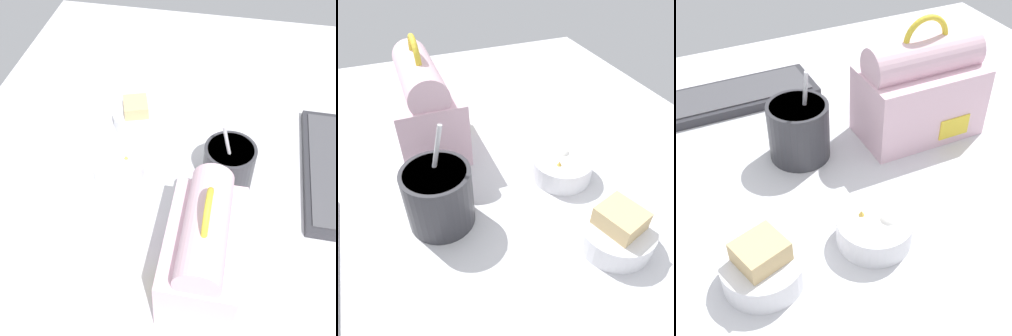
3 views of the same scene
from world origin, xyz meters
TOP-DOWN VIEW (x-y plane):
  - desk_surface at (0.00, 0.00)cm, footprint 140.00×110.00cm
  - lunch_bag at (22.33, 5.17)cm, footprint 21.69×12.74cm
  - soup_cup at (0.45, 7.61)cm, footprint 10.54×10.54cm
  - bento_bowl_sandwich at (-14.07, -15.46)cm, footprint 11.13×11.13cm
  - bento_bowl_snacks at (2.39, -15.42)cm, footprint 10.93×10.93cm

SIDE VIEW (x-z plane):
  - desk_surface at x=0.00cm, z-range 0.00..2.00cm
  - bento_bowl_snacks at x=2.39cm, z-range 1.74..6.68cm
  - bento_bowl_sandwich at x=-14.07cm, z-range 1.10..8.16cm
  - soup_cup at x=0.45cm, z-range -1.20..15.87cm
  - lunch_bag at x=22.33cm, z-range -0.64..21.82cm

